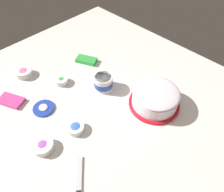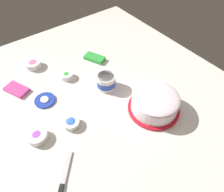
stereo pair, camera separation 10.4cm
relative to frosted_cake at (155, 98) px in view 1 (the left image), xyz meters
The scene contains 11 objects.
ground_plane 0.35m from the frosted_cake, 142.48° to the right, with size 1.54×1.54×0.00m, color silver.
frosted_cake is the anchor object (origin of this frame).
frosting_tub 0.30m from the frosted_cake, 159.81° to the right, with size 0.11×0.11×0.09m.
frosting_tub_lid 0.58m from the frosted_cake, 132.33° to the right, with size 0.11×0.11×0.02m.
spreading_knife 0.56m from the frosted_cake, 84.46° to the right, with size 0.19×0.17×0.01m.
sprinkle_bowl_blue 0.43m from the frosted_cake, 113.80° to the right, with size 0.08×0.08×0.03m.
sprinkle_bowl_pink 0.79m from the frosted_cake, 152.20° to the right, with size 0.10×0.10×0.04m.
sprinkle_bowl_rainbow 0.59m from the frosted_cake, 110.00° to the right, with size 0.10×0.10×0.04m.
sprinkle_bowl_green 0.54m from the frosted_cake, 152.80° to the right, with size 0.08×0.08×0.03m.
candy_box_lower 0.53m from the frosted_cake, behind, with size 0.13×0.07×0.02m, color green.
candy_box_upper 0.77m from the frosted_cake, 136.68° to the right, with size 0.14×0.08×0.02m, color #E53D8E.
Camera 1 is at (0.58, -0.42, 0.84)m, focal length 31.94 mm.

